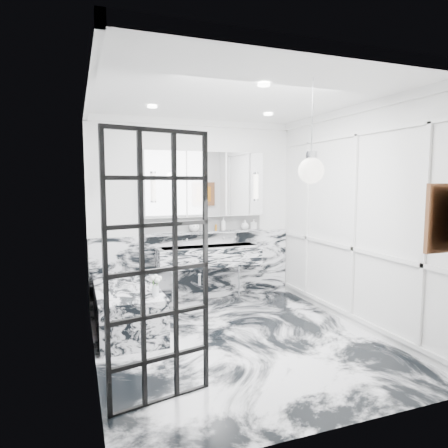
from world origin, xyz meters
name	(u,v)px	position (x,y,z in m)	size (l,w,h in m)	color
floor	(239,341)	(0.00, 0.00, 0.00)	(3.60, 3.60, 0.00)	white
ceiling	(240,95)	(0.00, 0.00, 2.80)	(3.60, 3.60, 0.00)	white
wall_back	(195,211)	(0.00, 1.80, 1.40)	(3.60, 3.60, 0.00)	white
wall_front	(336,246)	(0.00, -1.80, 1.40)	(3.60, 3.60, 0.00)	white
wall_left	(91,228)	(-1.60, 0.00, 1.40)	(3.60, 3.60, 0.00)	white
wall_right	(355,218)	(1.60, 0.00, 1.40)	(3.60, 3.60, 0.00)	white
marble_clad_back	(196,267)	(0.00, 1.78, 0.53)	(3.18, 0.05, 1.05)	white
marble_clad_left	(93,234)	(-1.59, 0.00, 1.34)	(0.02, 3.56, 2.68)	white
panel_molding	(354,226)	(1.58, 0.00, 1.30)	(0.03, 3.40, 2.30)	white
soap_bottle_a	(223,224)	(0.44, 1.71, 1.19)	(0.08, 0.08, 0.21)	#8C5919
soap_bottle_b	(254,224)	(0.97, 1.71, 1.17)	(0.07, 0.07, 0.16)	#4C4C51
soap_bottle_c	(245,225)	(0.81, 1.71, 1.17)	(0.12, 0.12, 0.16)	silver
face_pot	(194,227)	(-0.04, 1.71, 1.17)	(0.16, 0.16, 0.16)	white
amber_bottle	(216,228)	(0.32, 1.71, 1.14)	(0.04, 0.04, 0.10)	#8C5919
flower_vase	(156,290)	(-0.91, 0.32, 0.61)	(0.08, 0.08, 0.12)	silver
crittall_door	(159,270)	(-1.11, -0.96, 1.13)	(0.88, 0.04, 2.26)	black
pendant_light	(311,171)	(0.23, -1.10, 1.95)	(0.23, 0.23, 0.23)	white
trough_sink	(209,256)	(0.15, 1.55, 0.73)	(1.60, 0.45, 0.30)	silver
ledge	(206,232)	(0.15, 1.72, 1.07)	(1.90, 0.14, 0.04)	silver
subway_tile	(204,223)	(0.15, 1.78, 1.21)	(1.90, 0.03, 0.23)	white
mirror_cabinet	(205,184)	(0.15, 1.73, 1.82)	(1.90, 0.16, 1.00)	white
sconce_left	(153,187)	(-0.67, 1.63, 1.78)	(0.07, 0.07, 0.40)	white
sconce_right	(256,187)	(0.97, 1.63, 1.78)	(0.07, 0.07, 0.40)	white
bathtub	(127,307)	(-1.18, 0.90, 0.28)	(0.75, 1.65, 0.55)	silver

